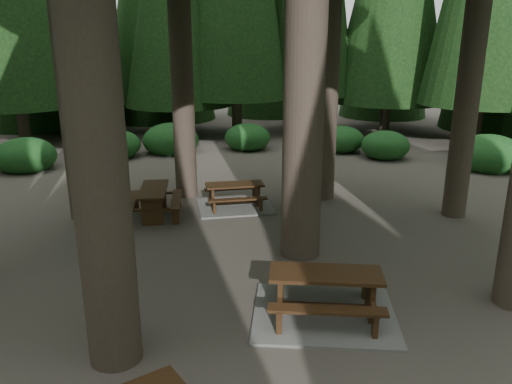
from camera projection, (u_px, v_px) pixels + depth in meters
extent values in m
plane|color=#554C45|center=(266.00, 260.00, 10.65)|extent=(80.00, 80.00, 0.00)
cube|color=gray|center=(324.00, 314.00, 8.49)|extent=(2.80, 2.50, 0.05)
cube|color=#382010|center=(326.00, 274.00, 8.27)|extent=(1.99, 1.16, 0.06)
cube|color=#382010|center=(323.00, 274.00, 8.95)|extent=(1.88, 0.71, 0.05)
cube|color=#382010|center=(327.00, 310.00, 7.76)|extent=(1.88, 0.71, 0.05)
cube|color=#382010|center=(281.00, 294.00, 8.44)|extent=(0.22, 0.57, 0.75)
cube|color=#382010|center=(281.00, 291.00, 8.42)|extent=(0.45, 1.48, 0.06)
cube|color=#382010|center=(370.00, 298.00, 8.33)|extent=(0.22, 0.57, 0.75)
cube|color=#382010|center=(370.00, 294.00, 8.31)|extent=(0.45, 1.48, 0.06)
cube|color=#382010|center=(325.00, 306.00, 8.44)|extent=(1.53, 0.46, 0.08)
cube|color=#382010|center=(153.00, 190.00, 13.11)|extent=(0.78, 1.79, 0.06)
cube|color=#382010|center=(132.00, 201.00, 13.13)|extent=(0.34, 1.76, 0.05)
cube|color=#382010|center=(176.00, 199.00, 13.26)|extent=(0.34, 1.76, 0.05)
cube|color=#382010|center=(152.00, 212.00, 12.55)|extent=(0.54, 0.11, 0.70)
cube|color=#382010|center=(152.00, 210.00, 12.54)|extent=(1.41, 0.15, 0.06)
cube|color=#382010|center=(156.00, 195.00, 13.89)|extent=(0.54, 0.11, 0.70)
cube|color=#382010|center=(156.00, 193.00, 13.87)|extent=(1.41, 0.15, 0.06)
cube|color=#382010|center=(155.00, 209.00, 13.27)|extent=(0.16, 1.46, 0.08)
cube|color=gray|center=(235.00, 206.00, 13.98)|extent=(2.07, 1.72, 0.05)
cube|color=#382010|center=(235.00, 185.00, 13.80)|extent=(1.60, 0.65, 0.05)
cube|color=#382010|center=(232.00, 188.00, 14.37)|extent=(1.59, 0.26, 0.04)
cube|color=#382010|center=(238.00, 200.00, 13.37)|extent=(1.59, 0.26, 0.04)
cube|color=#382010|center=(212.00, 198.00, 13.78)|extent=(0.08, 0.49, 0.64)
cube|color=#382010|center=(212.00, 196.00, 13.77)|extent=(0.10, 1.28, 0.05)
cube|color=#382010|center=(257.00, 195.00, 14.01)|extent=(0.08, 0.49, 0.64)
cube|color=#382010|center=(257.00, 193.00, 13.99)|extent=(0.10, 1.28, 0.05)
cube|color=#382010|center=(235.00, 202.00, 13.94)|extent=(1.33, 0.10, 0.07)
ellipsoid|color=#1D541C|center=(488.00, 158.00, 18.10)|extent=(2.42, 2.42, 1.49)
ellipsoid|color=#1D541C|center=(385.00, 148.00, 19.74)|extent=(1.90, 1.90, 1.17)
ellipsoid|color=#1D541C|center=(342.00, 142.00, 20.93)|extent=(1.84, 1.84, 1.13)
ellipsoid|color=#1D541C|center=(247.00, 140.00, 21.35)|extent=(1.95, 1.95, 1.20)
ellipsoid|color=#1D541C|center=(171.00, 143.00, 20.80)|extent=(2.31, 2.31, 1.42)
ellipsoid|color=#1D541C|center=(116.00, 147.00, 19.85)|extent=(1.93, 1.93, 1.19)
ellipsoid|color=#1D541C|center=(26.00, 159.00, 17.96)|extent=(2.15, 2.15, 1.32)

